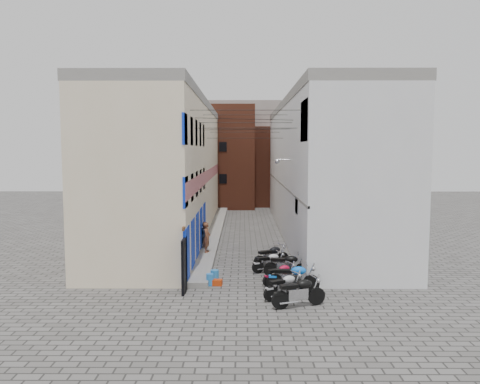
{
  "coord_description": "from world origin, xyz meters",
  "views": [
    {
      "loc": [
        -0.16,
        -18.93,
        5.77
      ],
      "look_at": [
        -0.33,
        11.32,
        3.0
      ],
      "focal_mm": 35.0,
      "sensor_mm": 36.0,
      "label": 1
    }
  ],
  "objects_px": {
    "water_jug_far": "(215,277)",
    "motorcycle_a": "(299,291)",
    "water_jug_near": "(210,280)",
    "motorcycle_c": "(293,276)",
    "motorcycle_e": "(286,264)",
    "motorcycle_d": "(281,273)",
    "motorcycle_g": "(271,255)",
    "motorcycle_b": "(285,285)",
    "person_b": "(205,234)",
    "person_a": "(207,237)",
    "red_crate": "(217,282)",
    "motorcycle_f": "(270,261)"
  },
  "relations": [
    {
      "from": "motorcycle_d",
      "to": "person_b",
      "type": "bearing_deg",
      "value": 179.16
    },
    {
      "from": "red_crate",
      "to": "motorcycle_e",
      "type": "bearing_deg",
      "value": 23.55
    },
    {
      "from": "motorcycle_a",
      "to": "motorcycle_f",
      "type": "relative_size",
      "value": 1.18
    },
    {
      "from": "motorcycle_b",
      "to": "motorcycle_c",
      "type": "bearing_deg",
      "value": 126.24
    },
    {
      "from": "motorcycle_c",
      "to": "motorcycle_g",
      "type": "distance_m",
      "value": 3.96
    },
    {
      "from": "person_b",
      "to": "water_jug_near",
      "type": "xyz_separation_m",
      "value": [
        0.72,
        -6.67,
        -0.72
      ]
    },
    {
      "from": "motorcycle_d",
      "to": "water_jug_near",
      "type": "height_order",
      "value": "motorcycle_d"
    },
    {
      "from": "motorcycle_a",
      "to": "person_b",
      "type": "height_order",
      "value": "person_b"
    },
    {
      "from": "motorcycle_f",
      "to": "motorcycle_a",
      "type": "bearing_deg",
      "value": -12.28
    },
    {
      "from": "motorcycle_b",
      "to": "person_b",
      "type": "distance_m",
      "value": 9.24
    },
    {
      "from": "water_jug_far",
      "to": "motorcycle_a",
      "type": "bearing_deg",
      "value": -43.09
    },
    {
      "from": "motorcycle_d",
      "to": "water_jug_near",
      "type": "bearing_deg",
      "value": -119.13
    },
    {
      "from": "motorcycle_b",
      "to": "motorcycle_g",
      "type": "relative_size",
      "value": 0.9
    },
    {
      "from": "motorcycle_a",
      "to": "person_b",
      "type": "xyz_separation_m",
      "value": [
        -4.17,
        9.38,
        0.36
      ]
    },
    {
      "from": "motorcycle_f",
      "to": "person_b",
      "type": "bearing_deg",
      "value": -164.31
    },
    {
      "from": "motorcycle_d",
      "to": "person_a",
      "type": "height_order",
      "value": "person_a"
    },
    {
      "from": "motorcycle_d",
      "to": "motorcycle_e",
      "type": "xyz_separation_m",
      "value": [
        0.36,
        1.27,
        0.09
      ]
    },
    {
      "from": "motorcycle_a",
      "to": "motorcycle_d",
      "type": "height_order",
      "value": "motorcycle_a"
    },
    {
      "from": "motorcycle_e",
      "to": "water_jug_near",
      "type": "xyz_separation_m",
      "value": [
        -3.38,
        -1.33,
        -0.35
      ]
    },
    {
      "from": "motorcycle_c",
      "to": "motorcycle_g",
      "type": "relative_size",
      "value": 1.04
    },
    {
      "from": "motorcycle_d",
      "to": "motorcycle_g",
      "type": "relative_size",
      "value": 0.84
    },
    {
      "from": "person_b",
      "to": "red_crate",
      "type": "relative_size",
      "value": 3.62
    },
    {
      "from": "motorcycle_g",
      "to": "person_b",
      "type": "height_order",
      "value": "person_b"
    },
    {
      "from": "motorcycle_d",
      "to": "person_a",
      "type": "xyz_separation_m",
      "value": [
        -3.55,
        5.24,
        0.55
      ]
    },
    {
      "from": "motorcycle_b",
      "to": "water_jug_far",
      "type": "xyz_separation_m",
      "value": [
        -2.84,
        2.11,
        -0.26
      ]
    },
    {
      "from": "motorcycle_a",
      "to": "motorcycle_c",
      "type": "height_order",
      "value": "motorcycle_c"
    },
    {
      "from": "water_jug_far",
      "to": "motorcycle_e",
      "type": "bearing_deg",
      "value": 17.22
    },
    {
      "from": "motorcycle_e",
      "to": "red_crate",
      "type": "height_order",
      "value": "motorcycle_e"
    },
    {
      "from": "motorcycle_e",
      "to": "motorcycle_g",
      "type": "relative_size",
      "value": 1.0
    },
    {
      "from": "motorcycle_c",
      "to": "water_jug_near",
      "type": "relative_size",
      "value": 4.32
    },
    {
      "from": "motorcycle_a",
      "to": "water_jug_near",
      "type": "distance_m",
      "value": 4.41
    },
    {
      "from": "motorcycle_d",
      "to": "motorcycle_f",
      "type": "relative_size",
      "value": 0.98
    },
    {
      "from": "water_jug_near",
      "to": "person_b",
      "type": "bearing_deg",
      "value": 96.12
    },
    {
      "from": "water_jug_near",
      "to": "motorcycle_c",
      "type": "bearing_deg",
      "value": -12.67
    },
    {
      "from": "motorcycle_d",
      "to": "red_crate",
      "type": "bearing_deg",
      "value": -118.99
    },
    {
      "from": "water_jug_far",
      "to": "person_a",
      "type": "bearing_deg",
      "value": 98.2
    },
    {
      "from": "motorcycle_b",
      "to": "water_jug_far",
      "type": "relative_size",
      "value": 3.29
    },
    {
      "from": "red_crate",
      "to": "motorcycle_b",
      "type": "bearing_deg",
      "value": -33.24
    },
    {
      "from": "motorcycle_g",
      "to": "water_jug_near",
      "type": "height_order",
      "value": "motorcycle_g"
    },
    {
      "from": "motorcycle_g",
      "to": "motorcycle_f",
      "type": "bearing_deg",
      "value": -41.51
    },
    {
      "from": "motorcycle_c",
      "to": "water_jug_far",
      "type": "bearing_deg",
      "value": -105.09
    },
    {
      "from": "water_jug_far",
      "to": "motorcycle_g",
      "type": "bearing_deg",
      "value": 46.7
    },
    {
      "from": "motorcycle_f",
      "to": "water_jug_far",
      "type": "distance_m",
      "value": 3.1
    },
    {
      "from": "motorcycle_g",
      "to": "motorcycle_e",
      "type": "bearing_deg",
      "value": -16.09
    },
    {
      "from": "red_crate",
      "to": "person_b",
      "type": "bearing_deg",
      "value": 98.81
    },
    {
      "from": "motorcycle_a",
      "to": "water_jug_far",
      "type": "height_order",
      "value": "motorcycle_a"
    },
    {
      "from": "motorcycle_a",
      "to": "motorcycle_g",
      "type": "height_order",
      "value": "motorcycle_a"
    },
    {
      "from": "motorcycle_c",
      "to": "water_jug_near",
      "type": "xyz_separation_m",
      "value": [
        -3.45,
        0.77,
        -0.38
      ]
    },
    {
      "from": "water_jug_near",
      "to": "motorcycle_d",
      "type": "bearing_deg",
      "value": 1.18
    },
    {
      "from": "motorcycle_c",
      "to": "person_a",
      "type": "distance_m",
      "value": 7.28
    }
  ]
}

